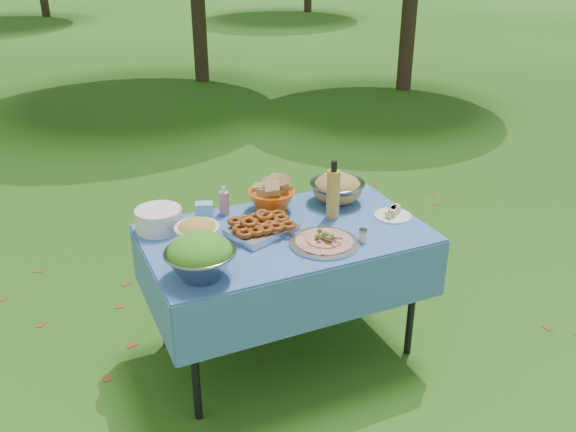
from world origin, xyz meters
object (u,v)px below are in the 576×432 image
at_px(salad_bowl, 200,256).
at_px(bread_bowl, 271,195).
at_px(picnic_table, 286,293).
at_px(oil_bottle, 333,190).
at_px(charcuterie_platter, 324,237).
at_px(pasta_bowl_steel, 337,188).
at_px(plate_stack, 159,219).

relative_size(salad_bowl, bread_bowl, 1.20).
distance_m(picnic_table, oil_bottle, 0.63).
bearing_deg(bread_bowl, picnic_table, -98.15).
bearing_deg(oil_bottle, charcuterie_platter, -125.63).
distance_m(bread_bowl, charcuterie_platter, 0.50).
bearing_deg(charcuterie_platter, oil_bottle, 54.37).
xyz_separation_m(picnic_table, charcuterie_platter, (0.12, -0.21, 0.42)).
bearing_deg(bread_bowl, oil_bottle, -40.34).
xyz_separation_m(picnic_table, salad_bowl, (-0.54, -0.26, 0.49)).
distance_m(picnic_table, pasta_bowl_steel, 0.68).
height_order(picnic_table, pasta_bowl_steel, pasta_bowl_steel).
relative_size(plate_stack, pasta_bowl_steel, 0.78).
bearing_deg(bread_bowl, charcuterie_platter, -80.74).
distance_m(salad_bowl, plate_stack, 0.56).
distance_m(bread_bowl, oil_bottle, 0.36).
bearing_deg(charcuterie_platter, salad_bowl, -175.55).
xyz_separation_m(charcuterie_platter, oil_bottle, (0.19, 0.26, 0.12)).
distance_m(pasta_bowl_steel, charcuterie_platter, 0.55).
height_order(pasta_bowl_steel, oil_bottle, oil_bottle).
relative_size(picnic_table, pasta_bowl_steel, 4.65).
height_order(charcuterie_platter, oil_bottle, oil_bottle).
relative_size(salad_bowl, plate_stack, 1.33).
bearing_deg(pasta_bowl_steel, salad_bowl, -153.09).
distance_m(plate_stack, bread_bowl, 0.64).
distance_m(salad_bowl, charcuterie_platter, 0.67).
height_order(bread_bowl, pasta_bowl_steel, bread_bowl).
xyz_separation_m(picnic_table, bread_bowl, (0.04, 0.28, 0.47)).
bearing_deg(salad_bowl, plate_stack, 96.06).
height_order(salad_bowl, oil_bottle, oil_bottle).
relative_size(pasta_bowl_steel, oil_bottle, 0.95).
xyz_separation_m(bread_bowl, charcuterie_platter, (0.08, -0.49, -0.05)).
bearing_deg(pasta_bowl_steel, bread_bowl, 173.01).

